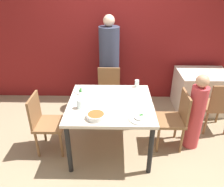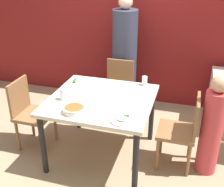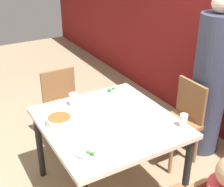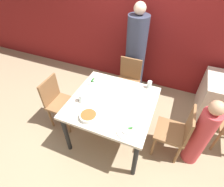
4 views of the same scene
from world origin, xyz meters
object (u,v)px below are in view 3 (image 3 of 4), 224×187
chair_adult_spot (180,119)px  bowl_curry (59,120)px  glass_water_tall (73,100)px  plate_rice_adult (114,92)px  person_adult (210,84)px

chair_adult_spot → bowl_curry: bearing=-94.9°
chair_adult_spot → glass_water_tall: size_ratio=7.12×
plate_rice_adult → glass_water_tall: size_ratio=1.88×
bowl_curry → glass_water_tall: glass_water_tall is taller
bowl_curry → chair_adult_spot: bearing=85.1°
bowl_curry → glass_water_tall: bearing=134.6°
person_adult → plate_rice_adult: (-0.36, -0.92, -0.01)m
person_adult → bowl_curry: person_adult is taller
chair_adult_spot → bowl_curry: size_ratio=3.94×
person_adult → plate_rice_adult: bearing=-111.2°
chair_adult_spot → plate_rice_adult: bearing=-122.1°
person_adult → bowl_curry: 1.59m
plate_rice_adult → glass_water_tall: 0.45m
person_adult → plate_rice_adult: size_ratio=7.46×
chair_adult_spot → glass_water_tall: 1.12m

